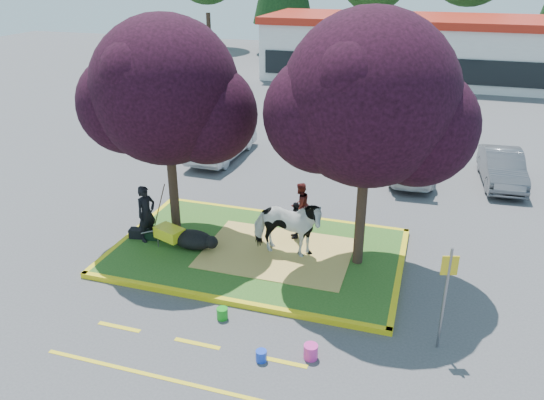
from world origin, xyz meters
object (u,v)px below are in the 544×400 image
(bucket_blue, at_px, (261,356))
(car_silver, at_px, (222,141))
(sign_post, at_px, (446,288))
(bucket_pink, at_px, (311,352))
(calf, at_px, (193,240))
(bucket_green, at_px, (222,313))
(cow, at_px, (287,227))
(wheelbarrow, at_px, (170,233))
(car_black, at_px, (153,127))
(handler, at_px, (146,214))

(bucket_blue, distance_m, car_silver, 13.25)
(sign_post, height_order, bucket_pink, sign_post)
(calf, distance_m, bucket_green, 3.40)
(cow, xyz_separation_m, car_silver, (-5.10, 7.65, -0.28))
(cow, xyz_separation_m, bucket_pink, (1.65, -3.87, -0.87))
(wheelbarrow, height_order, car_black, car_black)
(bucket_pink, distance_m, car_silver, 13.36)
(handler, distance_m, bucket_pink, 6.90)
(handler, bearing_deg, wheelbarrow, -76.58)
(calf, xyz_separation_m, car_silver, (-2.37, 8.08, 0.33))
(cow, bearing_deg, sign_post, -121.77)
(cow, distance_m, calf, 2.83)
(bucket_green, bearing_deg, bucket_pink, -17.21)
(sign_post, height_order, bucket_green, sign_post)
(cow, height_order, car_black, cow)
(wheelbarrow, bearing_deg, bucket_pink, -13.61)
(sign_post, relative_size, bucket_blue, 9.70)
(bucket_green, bearing_deg, cow, 77.36)
(car_black, distance_m, car_silver, 4.12)
(cow, xyz_separation_m, handler, (-4.23, -0.35, -0.01))
(car_silver, bearing_deg, calf, 107.57)
(sign_post, relative_size, car_black, 0.61)
(car_silver, bearing_deg, cow, 124.87)
(calf, relative_size, wheelbarrow, 0.83)
(cow, bearing_deg, car_black, 46.33)
(sign_post, bearing_deg, wheelbarrow, 147.50)
(wheelbarrow, bearing_deg, car_black, 141.46)
(wheelbarrow, distance_m, sign_post, 8.06)
(cow, bearing_deg, bucket_pink, -156.61)
(cow, height_order, bucket_pink, cow)
(bucket_green, bearing_deg, wheelbarrow, 135.75)
(handler, distance_m, sign_post, 8.81)
(cow, xyz_separation_m, car_black, (-9.06, 8.75, -0.33))
(handler, height_order, bucket_pink, handler)
(cow, distance_m, car_black, 12.61)
(handler, relative_size, wheelbarrow, 1.14)
(cow, relative_size, car_silver, 0.46)
(bucket_green, relative_size, bucket_pink, 0.86)
(cow, distance_m, sign_post, 5.04)
(bucket_green, distance_m, bucket_pink, 2.46)
(bucket_green, bearing_deg, calf, 126.68)
(calf, bearing_deg, sign_post, -24.63)
(calf, distance_m, car_silver, 8.42)
(calf, bearing_deg, bucket_green, -60.11)
(car_black, relative_size, car_silver, 0.90)
(bucket_green, xyz_separation_m, car_silver, (-4.39, 10.79, 0.61))
(handler, distance_m, bucket_blue, 6.32)
(car_black, bearing_deg, handler, -85.47)
(car_silver, bearing_deg, sign_post, 133.38)
(handler, xyz_separation_m, bucket_pink, (5.87, -3.51, -0.85))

